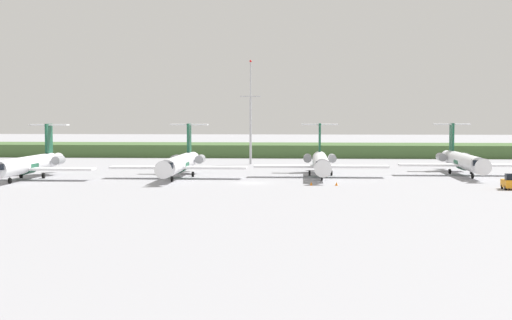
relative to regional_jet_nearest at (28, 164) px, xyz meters
The scene contains 10 objects.
ground_plane 45.13m from the regional_jet_nearest, 34.32° to the left, with size 500.00×500.00×0.00m, color #939399.
grass_berm 80.79m from the regional_jet_nearest, 62.57° to the left, with size 320.00×20.00×3.11m, color #426033.
regional_jet_nearest is the anchor object (origin of this frame).
regional_jet_second 24.86m from the regional_jet_nearest, 10.78° to the left, with size 22.81×31.00×9.00m.
regional_jet_third 48.93m from the regional_jet_nearest, 10.19° to the left, with size 22.81×31.00×9.00m.
regional_jet_fourth 74.55m from the regional_jet_nearest, 10.72° to the left, with size 22.81×31.00×9.00m.
antenna_mast 52.53m from the regional_jet_nearest, 49.39° to the left, with size 4.40×0.50×22.12m.
baggage_tug 75.52m from the regional_jet_nearest, ahead, with size 1.72×3.20×2.30m.
safety_cone_front_marker 47.11m from the regional_jet_nearest, ahead, with size 0.44×0.44×0.55m, color orange.
safety_cone_mid_marker 50.85m from the regional_jet_nearest, ahead, with size 0.44×0.44×0.55m, color orange.
Camera 1 is at (8.03, -118.58, 10.78)m, focal length 53.88 mm.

